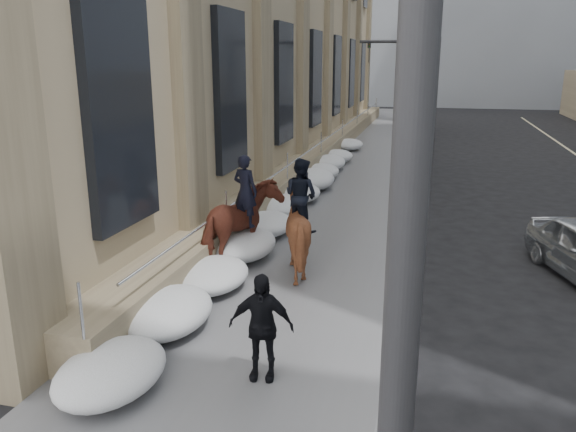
# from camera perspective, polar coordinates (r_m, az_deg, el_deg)

# --- Properties ---
(ground) EXTENTS (140.00, 140.00, 0.00)m
(ground) POSITION_cam_1_polar(r_m,az_deg,el_deg) (10.23, -4.43, -12.89)
(ground) COLOR black
(ground) RESTS_ON ground
(sidewalk) EXTENTS (5.00, 80.00, 0.12)m
(sidewalk) POSITION_cam_1_polar(r_m,az_deg,el_deg) (19.34, 5.10, 1.09)
(sidewalk) COLOR #5A5B5D
(sidewalk) RESTS_ON ground
(curb) EXTENTS (0.24, 80.00, 0.12)m
(curb) POSITION_cam_1_polar(r_m,az_deg,el_deg) (19.11, 12.87, 0.58)
(curb) COLOR slate
(curb) RESTS_ON ground
(bg_building_far) EXTENTS (24.00, 12.00, 20.00)m
(bg_building_far) POSITION_cam_1_polar(r_m,az_deg,el_deg) (81.16, 8.51, 19.00)
(bg_building_far) COLOR gray
(bg_building_far) RESTS_ON ground
(streetlight_near) EXTENTS (1.71, 0.24, 8.00)m
(streetlight_near) POSITION_cam_1_polar(r_m,az_deg,el_deg) (2.52, 8.93, 8.89)
(streetlight_near) COLOR #2D2D30
(streetlight_near) RESTS_ON ground
(streetlight_mid) EXTENTS (1.71, 0.24, 8.00)m
(streetlight_mid) POSITION_cam_1_polar(r_m,az_deg,el_deg) (22.50, 14.26, 14.35)
(streetlight_mid) COLOR #2D2D30
(streetlight_mid) RESTS_ON ground
(streetlight_far) EXTENTS (1.71, 0.24, 8.00)m
(streetlight_far) POSITION_cam_1_polar(r_m,az_deg,el_deg) (42.50, 14.58, 14.67)
(streetlight_far) COLOR #2D2D30
(streetlight_far) RESTS_ON ground
(traffic_signal) EXTENTS (4.10, 0.22, 6.00)m
(traffic_signal) POSITION_cam_1_polar(r_m,az_deg,el_deg) (30.52, 13.08, 13.53)
(traffic_signal) COLOR #2D2D30
(traffic_signal) RESTS_ON ground
(snow_bank) EXTENTS (1.70, 18.10, 0.76)m
(snow_bank) POSITION_cam_1_polar(r_m,az_deg,el_deg) (17.73, -0.41, 1.18)
(snow_bank) COLOR white
(snow_bank) RESTS_ON sidewalk
(mounted_horse_left) EXTENTS (1.69, 2.55, 2.65)m
(mounted_horse_left) POSITION_cam_1_polar(r_m,az_deg,el_deg) (13.28, -4.77, -0.65)
(mounted_horse_left) COLOR #562619
(mounted_horse_left) RESTS_ON sidewalk
(mounted_horse_right) EXTENTS (2.10, 2.20, 2.61)m
(mounted_horse_right) POSITION_cam_1_polar(r_m,az_deg,el_deg) (12.92, 0.95, -0.96)
(mounted_horse_right) COLOR #502916
(mounted_horse_right) RESTS_ON sidewalk
(pedestrian) EXTENTS (1.04, 0.53, 1.70)m
(pedestrian) POSITION_cam_1_polar(r_m,az_deg,el_deg) (8.67, -2.75, -11.15)
(pedestrian) COLOR black
(pedestrian) RESTS_ON sidewalk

